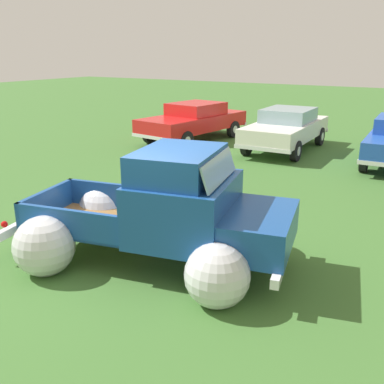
% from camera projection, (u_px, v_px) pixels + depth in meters
% --- Properties ---
extents(ground_plane, '(80.00, 80.00, 0.00)m').
position_uv_depth(ground_plane, '(149.00, 259.00, 7.41)').
color(ground_plane, '#3D6B2D').
extents(vintage_pickup_truck, '(4.91, 3.49, 1.96)m').
position_uv_depth(vintage_pickup_truck, '(169.00, 220.00, 7.06)').
color(vintage_pickup_truck, black).
rests_on(vintage_pickup_truck, ground).
extents(show_car_0, '(2.53, 4.90, 1.43)m').
position_uv_depth(show_car_0, '(194.00, 120.00, 17.06)').
color(show_car_0, black).
rests_on(show_car_0, ground).
extents(show_car_1, '(1.96, 4.56, 1.43)m').
position_uv_depth(show_car_1, '(286.00, 128.00, 15.37)').
color(show_car_1, black).
rests_on(show_car_1, ground).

